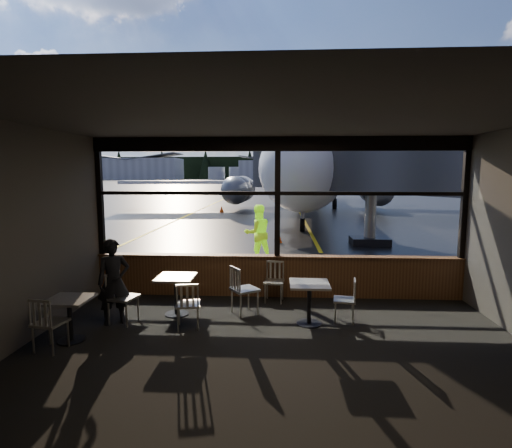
# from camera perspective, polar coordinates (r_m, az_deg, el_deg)

# --- Properties ---
(ground_plane) EXTENTS (520.00, 520.00, 0.00)m
(ground_plane) POSITION_cam_1_polar(r_m,az_deg,el_deg) (128.69, 3.35, 5.95)
(ground_plane) COLOR black
(ground_plane) RESTS_ON ground
(carpet_floor) EXTENTS (8.00, 6.00, 0.01)m
(carpet_floor) POSITION_cam_1_polar(r_m,az_deg,el_deg) (6.27, 2.81, -18.41)
(carpet_floor) COLOR black
(carpet_floor) RESTS_ON ground
(ceiling) EXTENTS (8.00, 6.00, 0.04)m
(ceiling) POSITION_cam_1_polar(r_m,az_deg,el_deg) (5.71, 3.03, 15.04)
(ceiling) COLOR #38332D
(ceiling) RESTS_ON ground
(wall_left) EXTENTS (0.04, 6.00, 3.50)m
(wall_left) POSITION_cam_1_polar(r_m,az_deg,el_deg) (7.02, -31.85, -1.84)
(wall_left) COLOR #49433A
(wall_left) RESTS_ON ground
(wall_back) EXTENTS (8.00, 0.04, 3.50)m
(wall_back) POSITION_cam_1_polar(r_m,az_deg,el_deg) (2.83, 2.42, -12.83)
(wall_back) COLOR #49433A
(wall_back) RESTS_ON ground
(window_sill) EXTENTS (8.00, 0.28, 0.90)m
(window_sill) POSITION_cam_1_polar(r_m,az_deg,el_deg) (8.95, 3.02, -7.51)
(window_sill) COLOR #522F19
(window_sill) RESTS_ON ground
(window_header) EXTENTS (8.00, 0.18, 0.30)m
(window_header) POSITION_cam_1_polar(r_m,az_deg,el_deg) (8.68, 3.14, 11.34)
(window_header) COLOR black
(window_header) RESTS_ON ground
(mullion_left) EXTENTS (0.12, 0.12, 2.60)m
(mullion_left) POSITION_cam_1_polar(r_m,az_deg,el_deg) (9.55, -21.40, 3.57)
(mullion_left) COLOR black
(mullion_left) RESTS_ON ground
(mullion_centre) EXTENTS (0.12, 0.12, 2.60)m
(mullion_centre) POSITION_cam_1_polar(r_m,az_deg,el_deg) (8.67, 3.09, 3.74)
(mullion_centre) COLOR black
(mullion_centre) RESTS_ON ground
(mullion_right) EXTENTS (0.12, 0.12, 2.60)m
(mullion_right) POSITION_cam_1_polar(r_m,az_deg,el_deg) (9.51, 27.66, 3.24)
(mullion_right) COLOR black
(mullion_right) RESTS_ON ground
(window_transom) EXTENTS (8.00, 0.10, 0.08)m
(window_transom) POSITION_cam_1_polar(r_m,az_deg,el_deg) (8.67, 3.10, 4.40)
(window_transom) COLOR black
(window_transom) RESTS_ON ground
(airliner) EXTENTS (32.03, 37.45, 10.79)m
(airliner) POSITION_cam_1_polar(r_m,az_deg,el_deg) (30.93, 7.23, 12.08)
(airliner) COLOR white
(airliner) RESTS_ON ground_plane
(jet_bridge) EXTENTS (8.54, 10.44, 4.56)m
(jet_bridge) POSITION_cam_1_polar(r_m,az_deg,el_deg) (14.61, 17.53, 5.12)
(jet_bridge) COLOR #2F2F32
(jet_bridge) RESTS_ON ground_plane
(cafe_table_near) EXTENTS (0.70, 0.70, 0.77)m
(cafe_table_near) POSITION_cam_1_polar(r_m,az_deg,el_deg) (7.41, 7.60, -11.24)
(cafe_table_near) COLOR gray
(cafe_table_near) RESTS_ON carpet_floor
(cafe_table_mid) EXTENTS (0.70, 0.70, 0.77)m
(cafe_table_mid) POSITION_cam_1_polar(r_m,az_deg,el_deg) (7.96, -11.32, -10.01)
(cafe_table_mid) COLOR gray
(cafe_table_mid) RESTS_ON carpet_floor
(cafe_table_left) EXTENTS (0.66, 0.66, 0.72)m
(cafe_table_left) POSITION_cam_1_polar(r_m,az_deg,el_deg) (7.31, -25.01, -12.32)
(cafe_table_left) COLOR gray
(cafe_table_left) RESTS_ON carpet_floor
(chair_near_e) EXTENTS (0.50, 0.50, 0.82)m
(chair_near_e) POSITION_cam_1_polar(r_m,az_deg,el_deg) (7.64, 12.52, -10.60)
(chair_near_e) COLOR #ABA79B
(chair_near_e) RESTS_ON carpet_floor
(chair_near_w) EXTENTS (0.73, 0.73, 0.96)m
(chair_near_w) POSITION_cam_1_polar(r_m,az_deg,el_deg) (7.84, -1.63, -9.39)
(chair_near_w) COLOR #BBB6A9
(chair_near_w) RESTS_ON carpet_floor
(chair_near_n) EXTENTS (0.52, 0.52, 0.87)m
(chair_near_n) POSITION_cam_1_polar(r_m,az_deg,el_deg) (8.57, 2.59, -8.30)
(chair_near_n) COLOR #BAB5A8
(chair_near_n) RESTS_ON carpet_floor
(chair_mid_s) EXTENTS (0.55, 0.55, 0.87)m
(chair_mid_s) POSITION_cam_1_polar(r_m,az_deg,el_deg) (7.24, -9.70, -11.31)
(chair_mid_s) COLOR #B1ADA0
(chair_mid_s) RESTS_ON carpet_floor
(chair_mid_w) EXTENTS (0.62, 0.62, 0.95)m
(chair_mid_w) POSITION_cam_1_polar(r_m,az_deg,el_deg) (7.77, -18.45, -10.00)
(chair_mid_w) COLOR #B8B3A6
(chair_mid_w) RESTS_ON carpet_floor
(chair_left_s) EXTENTS (0.56, 0.56, 0.88)m
(chair_left_s) POSITION_cam_1_polar(r_m,az_deg,el_deg) (7.05, -27.33, -12.48)
(chair_left_s) COLOR #B5B1A3
(chair_left_s) RESTS_ON carpet_floor
(passenger) EXTENTS (0.68, 0.62, 1.56)m
(passenger) POSITION_cam_1_polar(r_m,az_deg,el_deg) (7.72, -19.67, -7.79)
(passenger) COLOR black
(passenger) RESTS_ON carpet_floor
(ground_crew) EXTENTS (1.06, 0.96, 1.78)m
(ground_crew) POSITION_cam_1_polar(r_m,az_deg,el_deg) (12.39, 0.25, -1.32)
(ground_crew) COLOR #BFF219
(ground_crew) RESTS_ON ground_plane
(cone_nose) EXTENTS (0.31, 0.31, 0.43)m
(cone_nose) POSITION_cam_1_polar(r_m,az_deg,el_deg) (15.90, 3.21, -1.89)
(cone_nose) COLOR orange
(cone_nose) RESTS_ON ground_plane
(cone_wing) EXTENTS (0.33, 0.33, 0.46)m
(cone_wing) POSITION_cam_1_polar(r_m,az_deg,el_deg) (28.51, -4.94, 2.14)
(cone_wing) COLOR #FF5408
(cone_wing) RESTS_ON ground_plane
(hangar_left) EXTENTS (45.00, 18.00, 11.00)m
(hangar_left) POSITION_cam_1_polar(r_m,az_deg,el_deg) (201.26, -17.17, 7.65)
(hangar_left) COLOR silver
(hangar_left) RESTS_ON ground_plane
(hangar_mid) EXTENTS (38.00, 15.00, 10.00)m
(hangar_mid) POSITION_cam_1_polar(r_m,az_deg,el_deg) (193.67, 3.37, 7.83)
(hangar_mid) COLOR silver
(hangar_mid) RESTS_ON ground_plane
(hangar_right) EXTENTS (50.00, 20.00, 12.00)m
(hangar_right) POSITION_cam_1_polar(r_m,az_deg,el_deg) (196.08, 21.35, 7.64)
(hangar_right) COLOR silver
(hangar_right) RESTS_ON ground_plane
(fuel_tank_a) EXTENTS (8.00, 8.00, 6.00)m
(fuel_tank_a) POSITION_cam_1_polar(r_m,az_deg,el_deg) (193.01, -5.65, 7.22)
(fuel_tank_a) COLOR silver
(fuel_tank_a) RESTS_ON ground_plane
(fuel_tank_b) EXTENTS (8.00, 8.00, 6.00)m
(fuel_tank_b) POSITION_cam_1_polar(r_m,az_deg,el_deg) (191.71, -2.67, 7.25)
(fuel_tank_b) COLOR silver
(fuel_tank_b) RESTS_ON ground_plane
(fuel_tank_c) EXTENTS (8.00, 8.00, 6.00)m
(fuel_tank_c) POSITION_cam_1_polar(r_m,az_deg,el_deg) (190.92, 0.34, 7.26)
(fuel_tank_c) COLOR silver
(fuel_tank_c) RESTS_ON ground_plane
(treeline) EXTENTS (360.00, 3.00, 12.00)m
(treeline) POSITION_cam_1_polar(r_m,az_deg,el_deg) (218.68, 3.37, 8.02)
(treeline) COLOR black
(treeline) RESTS_ON ground_plane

